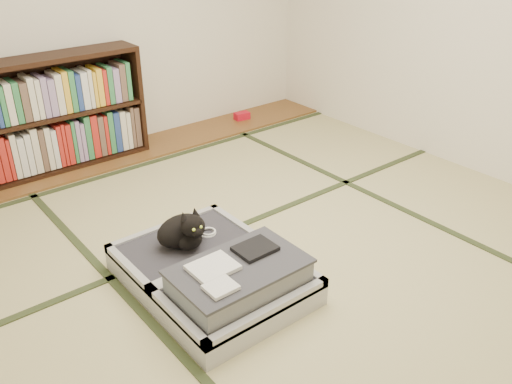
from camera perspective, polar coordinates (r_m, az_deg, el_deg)
floor at (r=3.46m, az=3.00°, el=-6.02°), size 4.50×4.50×0.00m
wood_strip at (r=4.94m, az=-12.56°, el=4.29°), size 4.00×0.50×0.02m
red_item at (r=5.54m, az=-1.49°, el=8.02°), size 0.16×0.11×0.07m
room_shell at (r=2.91m, az=3.74°, el=18.67°), size 4.50×4.50×4.50m
tatami_borders at (r=3.78m, az=-1.96°, el=-2.74°), size 4.00×4.50×0.01m
bookcase at (r=4.65m, az=-19.72°, el=7.68°), size 1.32×0.30×0.92m
suitcase at (r=3.06m, az=-4.20°, el=-8.60°), size 0.79×1.06×0.31m
cat at (r=3.17m, az=-7.58°, el=-4.10°), size 0.35×0.35×0.28m
cable_coil at (r=3.32m, az=-5.11°, el=-4.26°), size 0.11×0.11×0.03m
hanger at (r=3.54m, az=-9.13°, el=-5.36°), size 0.41×0.19×0.01m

